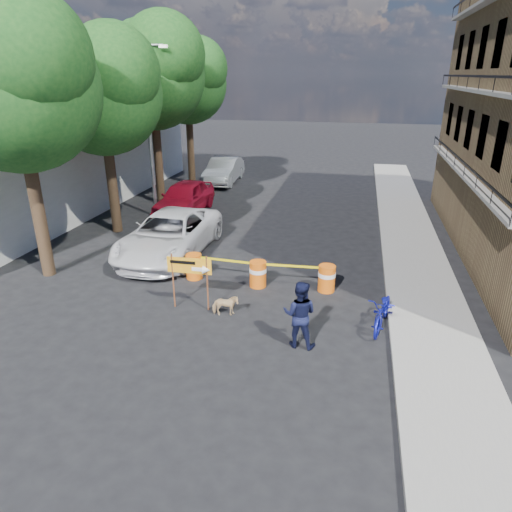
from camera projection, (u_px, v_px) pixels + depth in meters
The scene contains 19 objects.
ground at pixel (213, 322), 13.29m from camera, with size 120.00×120.00×0.00m, color black.
sidewalk_east at pixel (415, 261), 17.44m from camera, with size 2.40×40.00×0.15m, color gray.
white_building at pixel (31, 150), 23.86m from camera, with size 8.00×22.00×6.00m, color silver.
tree_near at pixel (17, 87), 14.10m from camera, with size 5.46×5.20×9.15m.
tree_mid_a at pixel (103, 93), 18.76m from camera, with size 5.25×5.00×8.68m.
tree_mid_b at pixel (153, 74), 23.02m from camera, with size 5.67×5.40×9.62m.
tree_far at pixel (188, 83), 27.74m from camera, with size 5.04×4.80×8.84m.
streetlamp at pixel (150, 127), 21.47m from camera, with size 1.25×0.18×8.00m.
barrel_far_left at pixel (151, 261), 16.41m from camera, with size 0.58×0.58×0.90m.
barrel_mid_left at pixel (194, 266), 15.98m from camera, with size 0.58×0.58×0.90m.
barrel_mid_right at pixel (258, 273), 15.37m from camera, with size 0.58×0.58×0.90m.
barrel_far_right at pixel (327, 278), 15.04m from camera, with size 0.58×0.58×0.90m.
detour_sign at pixel (195, 270), 13.57m from camera, with size 1.38×0.26×1.77m.
pedestrian at pixel (300, 314), 11.84m from camera, with size 0.90×0.70×1.85m, color black.
bicycle at pixel (385, 296), 12.64m from camera, with size 0.70×1.05×2.01m, color #161CB8.
dog at pixel (225, 306), 13.54m from camera, with size 0.36×0.79×0.66m, color #DBB57D.
suv_white at pixel (170, 235), 17.95m from camera, with size 2.78×6.03×1.68m, color silver.
sedan_red at pixel (184, 198), 23.38m from camera, with size 1.95×4.85×1.65m, color #A70D26.
sedan_silver at pixel (224, 171), 29.93m from camera, with size 1.73×4.96×1.63m, color #B3B6BA.
Camera 1 is at (3.77, -11.06, 6.74)m, focal length 32.00 mm.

